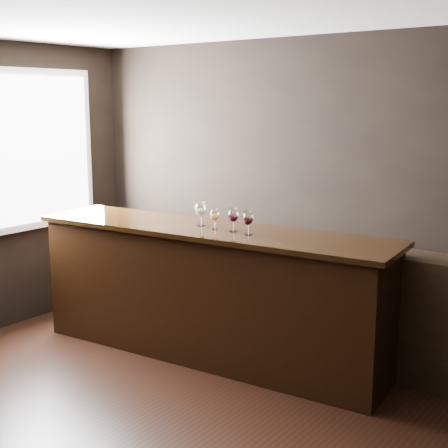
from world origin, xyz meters
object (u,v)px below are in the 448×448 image
Objects in this scene: glass_amber at (214,215)px; back_bar_shelf at (359,306)px; glass_red_a at (233,216)px; glass_red_b at (248,219)px; glass_white at (201,210)px; bar_counter at (210,294)px.

back_bar_shelf is at bearing 32.09° from glass_amber.
glass_red_b is (0.18, -0.04, 0.00)m from glass_red_a.
glass_red_b reaches higher than glass_amber.
glass_white is (-1.24, -0.61, 0.79)m from back_bar_shelf.
glass_amber is (-1.05, -0.66, 0.76)m from back_bar_shelf.
glass_white is 0.37m from glass_red_a.
glass_red_a is 0.99× the size of glass_red_b.
bar_counter is 0.85m from glass_red_b.
glass_red_a is at bearing 168.16° from glass_red_b.
glass_white is 1.06× the size of glass_red_b.
back_bar_shelf is 14.37× the size of glass_red_b.
glass_red_b is at bearing -11.23° from bar_counter.
bar_counter is 15.98× the size of glass_red_b.
glass_red_b is (0.43, -0.04, 0.74)m from bar_counter.
glass_white is 1.18× the size of glass_amber.
bar_counter is 0.78m from glass_red_a.
glass_red_a reaches higher than bar_counter.
glass_amber is 0.90× the size of glass_red_b.
glass_red_b is (0.35, -0.01, 0.01)m from glass_amber.
glass_red_a reaches higher than glass_amber.
glass_red_b reaches higher than back_bar_shelf.
glass_amber is at bearing -147.91° from back_bar_shelf.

